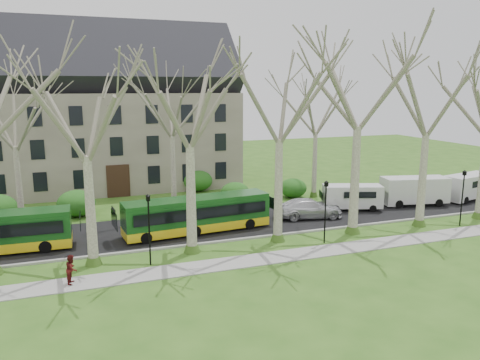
# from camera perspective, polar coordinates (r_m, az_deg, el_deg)

# --- Properties ---
(ground) EXTENTS (120.00, 120.00, 0.00)m
(ground) POSITION_cam_1_polar(r_m,az_deg,el_deg) (31.66, -0.25, -8.30)
(ground) COLOR #315D1A
(ground) RESTS_ON ground
(sidewalk) EXTENTS (70.00, 2.00, 0.06)m
(sidewalk) POSITION_cam_1_polar(r_m,az_deg,el_deg) (29.45, 1.40, -9.78)
(sidewalk) COLOR gray
(sidewalk) RESTS_ON ground
(road) EXTENTS (80.00, 8.00, 0.06)m
(road) POSITION_cam_1_polar(r_m,az_deg,el_deg) (36.62, -3.16, -5.54)
(road) COLOR black
(road) RESTS_ON ground
(curb) EXTENTS (80.00, 0.25, 0.14)m
(curb) POSITION_cam_1_polar(r_m,az_deg,el_deg) (32.97, -1.14, -7.37)
(curb) COLOR #A5A39E
(curb) RESTS_ON ground
(building) EXTENTS (26.50, 12.20, 16.00)m
(building) POSITION_cam_1_polar(r_m,az_deg,el_deg) (52.32, -15.62, 8.07)
(building) COLOR slate
(building) RESTS_ON ground
(tree_row_verge) EXTENTS (49.00, 7.00, 14.00)m
(tree_row_verge) POSITION_cam_1_polar(r_m,az_deg,el_deg) (30.33, -0.46, 4.44)
(tree_row_verge) COLOR gray
(tree_row_verge) RESTS_ON ground
(tree_row_far) EXTENTS (33.00, 7.00, 12.00)m
(tree_row_far) POSITION_cam_1_polar(r_m,az_deg,el_deg) (40.32, -7.34, 4.62)
(tree_row_far) COLOR gray
(tree_row_far) RESTS_ON ground
(lamp_row) EXTENTS (36.22, 0.22, 4.30)m
(lamp_row) POSITION_cam_1_polar(r_m,az_deg,el_deg) (29.99, 0.38, -4.27)
(lamp_row) COLOR black
(lamp_row) RESTS_ON ground
(hedges) EXTENTS (30.60, 8.60, 2.00)m
(hedges) POSITION_cam_1_polar(r_m,az_deg,el_deg) (43.51, -12.33, -1.75)
(hedges) COLOR #205117
(hedges) RESTS_ON ground
(bus_follow) EXTENTS (10.99, 3.23, 2.71)m
(bus_follow) POSITION_cam_1_polar(r_m,az_deg,el_deg) (34.64, -5.22, -4.17)
(bus_follow) COLOR #164D19
(bus_follow) RESTS_ON road
(sedan) EXTENTS (5.72, 3.17, 1.57)m
(sedan) POSITION_cam_1_polar(r_m,az_deg,el_deg) (38.77, 8.46, -3.44)
(sedan) COLOR silver
(sedan) RESTS_ON road
(van_a) EXTENTS (5.32, 3.34, 2.18)m
(van_a) POSITION_cam_1_polar(r_m,az_deg,el_deg) (41.91, 13.52, -2.09)
(van_a) COLOR silver
(van_a) RESTS_ON road
(van_b) EXTENTS (6.16, 3.36, 2.55)m
(van_b) POSITION_cam_1_polar(r_m,az_deg,el_deg) (45.23, 20.49, -1.29)
(van_b) COLOR silver
(van_b) RESTS_ON road
(van_c) EXTENTS (5.85, 3.16, 2.42)m
(van_c) POSITION_cam_1_polar(r_m,az_deg,el_deg) (49.40, 26.09, -0.79)
(van_c) COLOR silver
(van_c) RESTS_ON road
(pedestrian_b) EXTENTS (0.78, 0.91, 1.62)m
(pedestrian_b) POSITION_cam_1_polar(r_m,az_deg,el_deg) (27.49, -19.83, -10.17)
(pedestrian_b) COLOR #4F1312
(pedestrian_b) RESTS_ON sidewalk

